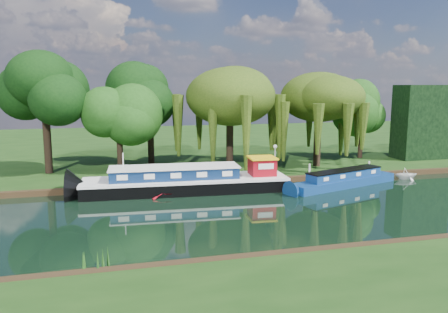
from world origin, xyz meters
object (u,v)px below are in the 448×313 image
object	(u,v)px
red_dinghy	(168,196)
narrowboat	(344,180)
dutch_barge	(188,181)
white_cruiser	(406,179)

from	to	relation	value
red_dinghy	narrowboat	bearing A→B (deg)	-86.44
dutch_barge	white_cruiser	distance (m)	19.97
dutch_barge	narrowboat	distance (m)	13.11
narrowboat	red_dinghy	size ratio (longest dim) A/B	3.16
narrowboat	white_cruiser	distance (m)	7.05
dutch_barge	white_cruiser	size ratio (longest dim) A/B	7.55
red_dinghy	white_cruiser	size ratio (longest dim) A/B	1.56
white_cruiser	dutch_barge	bearing A→B (deg)	94.26
red_dinghy	white_cruiser	distance (m)	21.67
red_dinghy	white_cruiser	bearing A→B (deg)	-82.51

